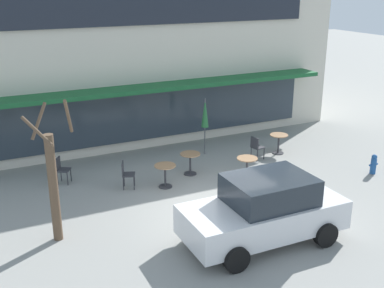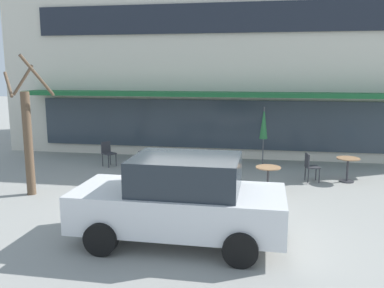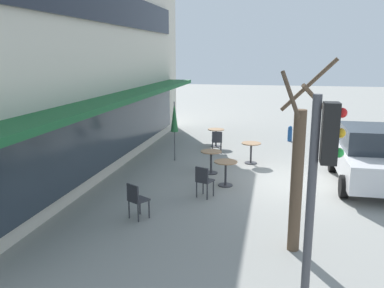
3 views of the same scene
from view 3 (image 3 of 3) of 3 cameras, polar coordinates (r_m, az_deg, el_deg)
The scene contains 13 objects.
ground_plane at distance 13.04m, azimuth 14.48°, elevation -5.25°, with size 80.00×80.00×0.00m, color gray.
cafe_table_near_wall at distance 12.23m, azimuth 4.75°, elevation -3.54°, with size 0.70×0.70×0.76m.
cafe_table_streetside at distance 13.46m, azimuth 2.71°, elevation -2.01°, with size 0.70×0.70×0.76m.
cafe_table_by_tree at distance 14.82m, azimuth 8.29°, elevation -0.77°, with size 0.70×0.70×0.76m.
cafe_table_mid_patio at distance 17.36m, azimuth 3.39°, elevation 1.31°, with size 0.70×0.70×0.76m.
patio_umbrella_green_folded at distance 14.87m, azimuth -2.49°, elevation 3.77°, with size 0.28×0.28×2.20m.
cafe_chair_0 at distance 11.19m, azimuth 1.66°, elevation -4.99°, with size 0.52×0.52×0.89m.
cafe_chair_1 at distance 9.86m, azimuth -7.83°, elevation -7.57°, with size 0.55×0.55×0.89m.
cafe_chair_2 at distance 16.22m, azimuth 3.52°, elevation 0.54°, with size 0.46×0.46×0.89m.
parked_sedan at distance 13.31m, azimuth 23.74°, elevation -1.63°, with size 4.22×2.05×1.76m.
street_tree at distance 8.21m, azimuth 14.61°, elevation -3.83°, with size 1.28×1.10×3.84m.
traffic_light_pole at distance 5.63m, azimuth 17.52°, elevation -4.58°, with size 0.26×0.44×3.40m.
fire_hydrant at distance 18.97m, azimuth 13.58°, elevation 1.44°, with size 0.36×0.20×0.71m.
Camera 3 is at (-12.41, 0.80, 3.90)m, focal length 38.00 mm.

